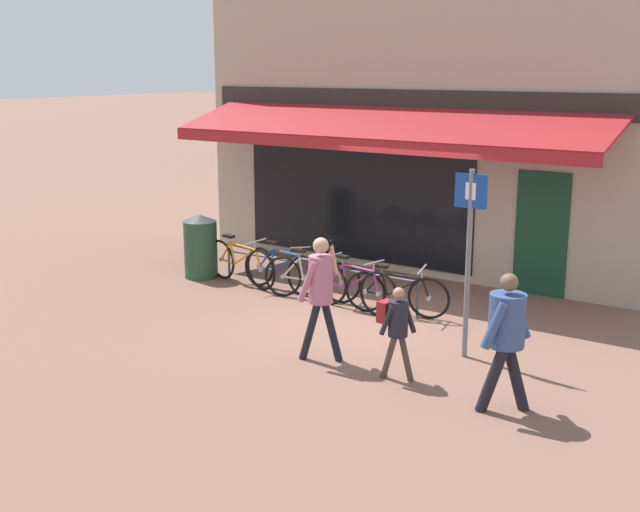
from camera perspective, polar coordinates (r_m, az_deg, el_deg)
name	(u,v)px	position (r m, az deg, el deg)	size (l,w,h in m)	color
ground_plane	(364,319)	(12.38, 3.16, -4.49)	(160.00, 160.00, 0.00)	brown
shop_front	(439,118)	(16.07, 8.47, 9.71)	(8.97, 4.63, 5.63)	tan
bike_rack_rail	(316,269)	(13.39, -0.30, -0.95)	(3.93, 0.04, 0.57)	#47494F
bicycle_orange	(240,263)	(14.26, -5.68, -0.49)	(1.82, 0.58, 0.88)	black
bicycle_blue	(281,269)	(13.85, -2.82, -0.95)	(1.71, 0.52, 0.85)	black
bicycle_silver	(312,278)	(13.29, -0.61, -1.56)	(1.72, 0.64, 0.84)	black
bicycle_purple	(353,287)	(12.70, 2.38, -2.19)	(1.71, 0.52, 0.86)	black
bicycle_black	(396,293)	(12.48, 5.45, -2.64)	(1.66, 0.55, 0.81)	black
pedestrian_adult	(321,285)	(10.38, 0.06, -2.07)	(0.55, 0.56, 1.67)	black
pedestrian_child	(396,322)	(9.88, 5.43, -4.67)	(0.48, 0.35, 1.19)	#47382D
pedestrian_second_adult	(506,329)	(9.10, 13.12, -5.09)	(0.54, 0.73, 1.62)	black
litter_bin	(201,246)	(14.80, -8.49, 0.71)	(0.62, 0.62, 1.17)	#23472D
parking_sign	(469,245)	(10.55, 10.55, 0.80)	(0.44, 0.07, 2.52)	slate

